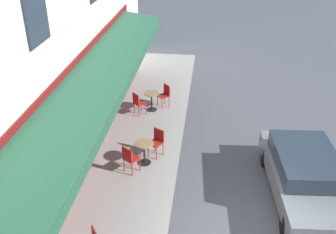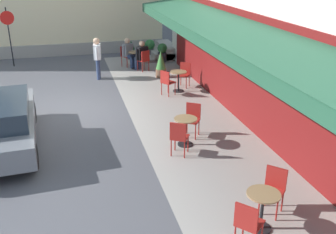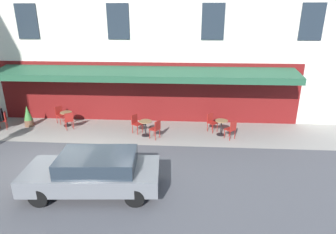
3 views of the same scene
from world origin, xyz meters
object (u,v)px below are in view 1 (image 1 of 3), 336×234
cafe_chair_red_kerbside (157,140)px  cafe_chair_red_facing_street (130,157)px  cafe_table_far_end (144,150)px  cafe_table_mid_terrace (152,99)px  parked_car_grey (305,174)px  cafe_chair_red_near_door (138,102)px  cafe_chair_red_back_row (165,94)px

cafe_chair_red_kerbside → cafe_chair_red_facing_street: bearing=-32.7°
cafe_chair_red_kerbside → cafe_chair_red_facing_street: same height
cafe_table_far_end → cafe_chair_red_kerbside: bearing=148.5°
cafe_table_mid_terrace → parked_car_grey: 6.80m
cafe_table_mid_terrace → cafe_chair_red_near_door: cafe_chair_red_near_door is taller
cafe_table_mid_terrace → cafe_table_far_end: (3.62, 0.32, 0.00)m
cafe_table_mid_terrace → parked_car_grey: parked_car_grey is taller
cafe_chair_red_back_row → cafe_table_far_end: size_ratio=1.21×
cafe_table_mid_terrace → cafe_chair_red_facing_street: bearing=-0.5°
cafe_table_mid_terrace → cafe_table_far_end: 3.64m
cafe_chair_red_near_door → parked_car_grey: (4.20, 5.43, 0.16)m
cafe_chair_red_facing_street → parked_car_grey: parked_car_grey is taller
cafe_table_mid_terrace → cafe_chair_red_back_row: cafe_chair_red_back_row is taller
cafe_table_mid_terrace → cafe_chair_red_near_door: (0.44, -0.46, 0.06)m
cafe_chair_red_facing_street → cafe_table_far_end: bearing=146.0°
cafe_chair_red_back_row → cafe_chair_red_facing_street: same height
cafe_table_far_end → parked_car_grey: parked_car_grey is taller
cafe_table_far_end → parked_car_grey: 4.77m
cafe_table_mid_terrace → cafe_chair_red_back_row: bearing=131.0°
cafe_table_far_end → cafe_table_mid_terrace: bearing=-174.9°
cafe_table_mid_terrace → cafe_chair_red_kerbside: bearing=11.9°
cafe_chair_red_near_door → cafe_chair_red_kerbside: same height
cafe_table_mid_terrace → cafe_chair_red_facing_street: 4.15m
cafe_table_mid_terrace → cafe_chair_red_facing_street: size_ratio=0.82×
cafe_chair_red_back_row → cafe_chair_red_kerbside: bearing=2.8°
cafe_table_far_end → cafe_chair_red_back_row: bearing=177.8°
cafe_chair_red_kerbside → cafe_chair_red_facing_street: size_ratio=1.00×
cafe_chair_red_near_door → cafe_chair_red_back_row: bearing=132.3°
parked_car_grey → cafe_chair_red_facing_street: bearing=-95.6°
parked_car_grey → cafe_chair_red_near_door: bearing=-127.7°
cafe_chair_red_facing_street → cafe_chair_red_back_row: bearing=173.6°
cafe_chair_red_near_door → cafe_table_far_end: size_ratio=1.21×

